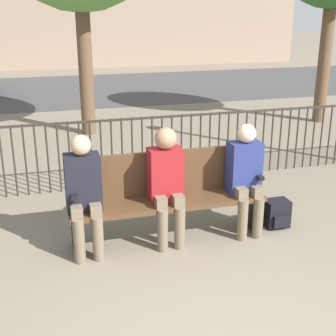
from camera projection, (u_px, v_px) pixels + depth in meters
park_bench at (166, 192)px, 4.89m from camera, size 2.04×0.45×0.92m
seated_person_0 at (84, 190)px, 4.50m from camera, size 0.34×0.39×1.21m
seated_person_1 at (166, 180)px, 4.71m from camera, size 0.34×0.39×1.23m
seated_person_2 at (246, 174)px, 4.94m from camera, size 0.34×0.39×1.20m
backpack at (277, 214)px, 5.22m from camera, size 0.26×0.24×0.31m
fence_railing at (133, 146)px, 6.34m from camera, size 9.01×0.03×0.95m
street_surface at (77, 89)px, 13.98m from camera, size 24.00×6.00×0.01m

